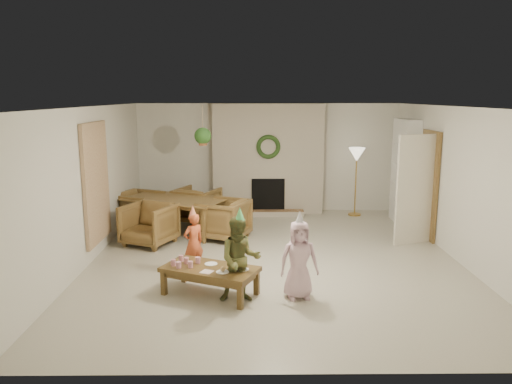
{
  "coord_description": "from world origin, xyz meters",
  "views": [
    {
      "loc": [
        -0.38,
        -7.86,
        2.68
      ],
      "look_at": [
        -0.3,
        0.4,
        1.05
      ],
      "focal_mm": 34.53,
      "sensor_mm": 36.0,
      "label": 1
    }
  ],
  "objects_px": {
    "dining_chair_far": "(197,205)",
    "coffee_table_top": "(210,269)",
    "dining_table": "(175,216)",
    "dining_chair_right": "(224,219)",
    "dining_chair_near": "(149,224)",
    "child_red": "(194,243)",
    "dining_chair_left": "(139,210)",
    "child_pink": "(299,260)",
    "child_plaid": "(240,259)"
  },
  "relations": [
    {
      "from": "dining_chair_far",
      "to": "coffee_table_top",
      "type": "distance_m",
      "value": 3.93
    },
    {
      "from": "dining_table",
      "to": "dining_chair_right",
      "type": "xyz_separation_m",
      "value": [
        0.99,
        -0.44,
        0.04
      ]
    },
    {
      "from": "dining_table",
      "to": "coffee_table_top",
      "type": "distance_m",
      "value": 3.24
    },
    {
      "from": "dining_table",
      "to": "dining_chair_near",
      "type": "bearing_deg",
      "value": -90.0
    },
    {
      "from": "child_red",
      "to": "dining_chair_far",
      "type": "bearing_deg",
      "value": -122.81
    },
    {
      "from": "dining_chair_left",
      "to": "dining_chair_far",
      "type": "bearing_deg",
      "value": -45.0
    },
    {
      "from": "coffee_table_top",
      "to": "child_red",
      "type": "xyz_separation_m",
      "value": [
        -0.32,
        0.89,
        0.1
      ]
    },
    {
      "from": "dining_table",
      "to": "dining_chair_far",
      "type": "relative_size",
      "value": 2.34
    },
    {
      "from": "dining_table",
      "to": "dining_chair_far",
      "type": "xyz_separation_m",
      "value": [
        0.35,
        0.79,
        0.04
      ]
    },
    {
      "from": "child_red",
      "to": "child_pink",
      "type": "relative_size",
      "value": 0.87
    },
    {
      "from": "dining_table",
      "to": "child_pink",
      "type": "height_order",
      "value": "child_pink"
    },
    {
      "from": "dining_chair_left",
      "to": "dining_chair_right",
      "type": "relative_size",
      "value": 1.0
    },
    {
      "from": "dining_chair_near",
      "to": "dining_chair_right",
      "type": "xyz_separation_m",
      "value": [
        1.34,
        0.35,
        0.0
      ]
    },
    {
      "from": "dining_table",
      "to": "dining_chair_far",
      "type": "bearing_deg",
      "value": 90.0
    },
    {
      "from": "coffee_table_top",
      "to": "dining_table",
      "type": "bearing_deg",
      "value": 131.31
    },
    {
      "from": "coffee_table_top",
      "to": "child_red",
      "type": "relative_size",
      "value": 1.37
    },
    {
      "from": "dining_table",
      "to": "dining_chair_far",
      "type": "height_order",
      "value": "dining_chair_far"
    },
    {
      "from": "dining_chair_left",
      "to": "dining_chair_right",
      "type": "distance_m",
      "value": 1.94
    },
    {
      "from": "dining_chair_near",
      "to": "child_plaid",
      "type": "relative_size",
      "value": 0.74
    },
    {
      "from": "child_plaid",
      "to": "child_pink",
      "type": "bearing_deg",
      "value": 2.4
    },
    {
      "from": "dining_chair_far",
      "to": "coffee_table_top",
      "type": "bearing_deg",
      "value": 122.66
    },
    {
      "from": "dining_table",
      "to": "child_pink",
      "type": "distance_m",
      "value": 3.86
    },
    {
      "from": "dining_chair_left",
      "to": "child_plaid",
      "type": "relative_size",
      "value": 0.74
    },
    {
      "from": "dining_chair_far",
      "to": "child_red",
      "type": "height_order",
      "value": "child_red"
    },
    {
      "from": "dining_chair_near",
      "to": "dining_chair_right",
      "type": "bearing_deg",
      "value": 38.66
    },
    {
      "from": "child_plaid",
      "to": "child_red",
      "type": "bearing_deg",
      "value": 119.74
    },
    {
      "from": "dining_chair_right",
      "to": "dining_table",
      "type": "bearing_deg",
      "value": -90.0
    },
    {
      "from": "dining_chair_far",
      "to": "child_pink",
      "type": "relative_size",
      "value": 0.79
    },
    {
      "from": "dining_chair_near",
      "to": "dining_chair_left",
      "type": "height_order",
      "value": "same"
    },
    {
      "from": "child_pink",
      "to": "coffee_table_top",
      "type": "bearing_deg",
      "value": 167.06
    },
    {
      "from": "dining_chair_near",
      "to": "dining_chair_right",
      "type": "distance_m",
      "value": 1.38
    },
    {
      "from": "dining_chair_far",
      "to": "child_plaid",
      "type": "relative_size",
      "value": 0.74
    },
    {
      "from": "dining_chair_left",
      "to": "child_red",
      "type": "bearing_deg",
      "value": -127.11
    },
    {
      "from": "dining_chair_right",
      "to": "dining_chair_left",
      "type": "bearing_deg",
      "value": -90.0
    },
    {
      "from": "dining_chair_left",
      "to": "coffee_table_top",
      "type": "bearing_deg",
      "value": -129.32
    },
    {
      "from": "dining_chair_right",
      "to": "coffee_table_top",
      "type": "distance_m",
      "value": 2.66
    },
    {
      "from": "dining_chair_far",
      "to": "dining_chair_right",
      "type": "relative_size",
      "value": 1.0
    },
    {
      "from": "dining_chair_right",
      "to": "child_plaid",
      "type": "bearing_deg",
      "value": 31.37
    },
    {
      "from": "dining_chair_near",
      "to": "dining_chair_far",
      "type": "bearing_deg",
      "value": 90.0
    },
    {
      "from": "coffee_table_top",
      "to": "child_plaid",
      "type": "height_order",
      "value": "child_plaid"
    },
    {
      "from": "dining_table",
      "to": "dining_chair_near",
      "type": "distance_m",
      "value": 0.86
    },
    {
      "from": "child_pink",
      "to": "dining_chair_right",
      "type": "bearing_deg",
      "value": 104.96
    },
    {
      "from": "coffee_table_top",
      "to": "dining_chair_left",
      "type": "bearing_deg",
      "value": 141.05
    },
    {
      "from": "child_plaid",
      "to": "dining_table",
      "type": "bearing_deg",
      "value": 108.18
    },
    {
      "from": "dining_chair_left",
      "to": "child_pink",
      "type": "height_order",
      "value": "child_pink"
    },
    {
      "from": "dining_chair_far",
      "to": "child_pink",
      "type": "height_order",
      "value": "child_pink"
    },
    {
      "from": "dining_chair_far",
      "to": "child_plaid",
      "type": "xyz_separation_m",
      "value": [
        1.01,
        -4.08,
        0.19
      ]
    },
    {
      "from": "dining_table",
      "to": "dining_chair_near",
      "type": "xyz_separation_m",
      "value": [
        -0.35,
        -0.79,
        0.04
      ]
    },
    {
      "from": "child_plaid",
      "to": "dining_chair_left",
      "type": "bearing_deg",
      "value": 116.28
    },
    {
      "from": "dining_chair_left",
      "to": "child_pink",
      "type": "xyz_separation_m",
      "value": [
        2.93,
        -3.56,
        0.15
      ]
    }
  ]
}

